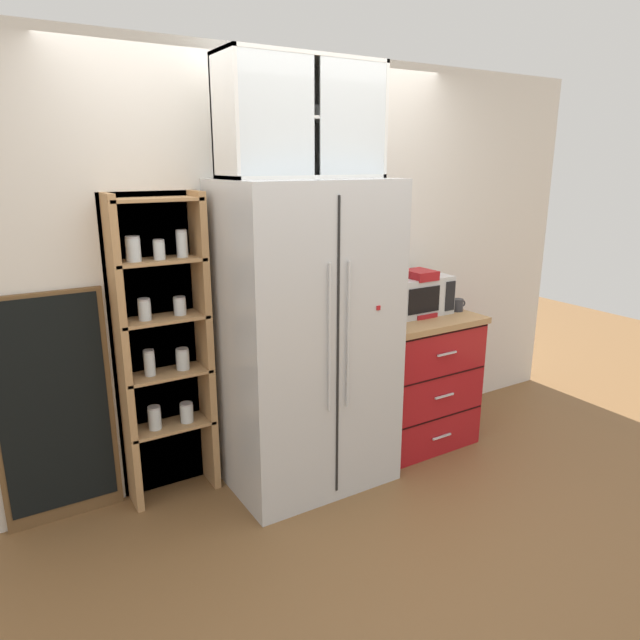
% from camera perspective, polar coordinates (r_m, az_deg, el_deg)
% --- Properties ---
extents(ground_plane, '(10.83, 10.83, 0.00)m').
position_cam_1_polar(ground_plane, '(3.76, -1.30, -15.19)').
color(ground_plane, brown).
extents(wall_back_cream, '(5.12, 0.10, 2.55)m').
position_cam_1_polar(wall_back_cream, '(3.64, -4.62, 5.28)').
color(wall_back_cream, silver).
rests_on(wall_back_cream, ground).
extents(refrigerator, '(0.96, 0.71, 1.83)m').
position_cam_1_polar(refrigerator, '(3.39, -1.44, -1.73)').
color(refrigerator, silver).
rests_on(refrigerator, ground).
extents(pantry_shelf_column, '(0.54, 0.24, 1.77)m').
position_cam_1_polar(pantry_shelf_column, '(3.37, -15.48, -2.39)').
color(pantry_shelf_column, brown).
rests_on(pantry_shelf_column, ground).
extents(counter_cabinet, '(0.77, 0.64, 0.92)m').
position_cam_1_polar(counter_cabinet, '(4.06, 9.26, -5.73)').
color(counter_cabinet, '#A8161C').
rests_on(counter_cabinet, ground).
extents(microwave, '(0.44, 0.33, 0.26)m').
position_cam_1_polar(microwave, '(3.94, 9.44, 2.54)').
color(microwave, silver).
rests_on(microwave, counter_cabinet).
extents(coffee_maker, '(0.17, 0.20, 0.31)m').
position_cam_1_polar(coffee_maker, '(3.89, 9.58, 2.74)').
color(coffee_maker, '#A8161C').
rests_on(coffee_maker, counter_cabinet).
extents(mug_charcoal, '(0.11, 0.08, 0.09)m').
position_cam_1_polar(mug_charcoal, '(4.07, 13.57, 1.47)').
color(mug_charcoal, '#2D2D33').
rests_on(mug_charcoal, counter_cabinet).
extents(bottle_amber, '(0.07, 0.07, 0.29)m').
position_cam_1_polar(bottle_amber, '(3.79, 5.33, 2.12)').
color(bottle_amber, brown).
rests_on(bottle_amber, counter_cabinet).
extents(bottle_clear, '(0.06, 0.06, 0.28)m').
position_cam_1_polar(bottle_clear, '(3.94, 9.00, 2.48)').
color(bottle_clear, silver).
rests_on(bottle_clear, counter_cabinet).
extents(upper_cabinet, '(0.92, 0.32, 0.62)m').
position_cam_1_polar(upper_cabinet, '(3.28, -2.03, 19.38)').
color(upper_cabinet, silver).
rests_on(upper_cabinet, refrigerator).
extents(chalkboard_menu, '(0.60, 0.04, 1.28)m').
position_cam_1_polar(chalkboard_menu, '(3.38, -24.97, -8.12)').
color(chalkboard_menu, brown).
rests_on(chalkboard_menu, ground).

